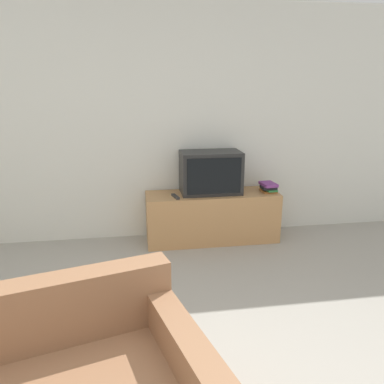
{
  "coord_description": "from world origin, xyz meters",
  "views": [
    {
      "loc": [
        -0.35,
        -1.19,
        1.71
      ],
      "look_at": [
        0.19,
        2.26,
        0.72
      ],
      "focal_mm": 35.0,
      "sensor_mm": 36.0,
      "label": 1
    }
  ],
  "objects_px": {
    "remote_on_stand": "(175,196)",
    "television": "(211,172)",
    "tv_stand": "(212,217)",
    "book_stack": "(269,187)"
  },
  "relations": [
    {
      "from": "book_stack",
      "to": "remote_on_stand",
      "type": "relative_size",
      "value": 1.3
    },
    {
      "from": "television",
      "to": "remote_on_stand",
      "type": "bearing_deg",
      "value": -161.19
    },
    {
      "from": "television",
      "to": "remote_on_stand",
      "type": "xyz_separation_m",
      "value": [
        -0.41,
        -0.14,
        -0.22
      ]
    },
    {
      "from": "tv_stand",
      "to": "television",
      "type": "relative_size",
      "value": 2.23
    },
    {
      "from": "tv_stand",
      "to": "book_stack",
      "type": "bearing_deg",
      "value": -3.46
    },
    {
      "from": "tv_stand",
      "to": "remote_on_stand",
      "type": "bearing_deg",
      "value": -166.17
    },
    {
      "from": "remote_on_stand",
      "to": "television",
      "type": "bearing_deg",
      "value": 18.81
    },
    {
      "from": "tv_stand",
      "to": "television",
      "type": "height_order",
      "value": "television"
    },
    {
      "from": "television",
      "to": "book_stack",
      "type": "relative_size",
      "value": 2.87
    },
    {
      "from": "tv_stand",
      "to": "book_stack",
      "type": "height_order",
      "value": "book_stack"
    }
  ]
}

